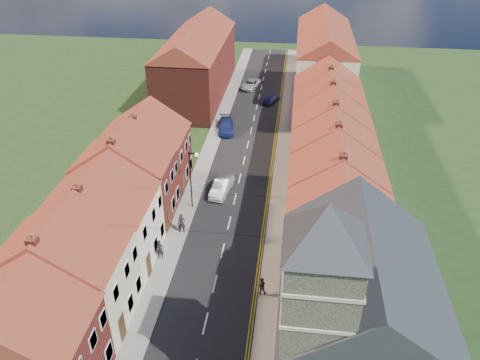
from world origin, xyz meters
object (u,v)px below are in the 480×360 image
(car_mid, at_px, (222,186))
(pedestrian_right, at_px, (261,286))
(car_far, at_px, (226,126))
(pedestrian_left, at_px, (160,250))
(pedestrian_left_b, at_px, (182,223))
(church, at_px, (353,305))
(car_far_b, at_px, (271,99))
(car_distant, at_px, (251,84))
(lamppost, at_px, (191,177))

(car_mid, height_order, pedestrian_right, pedestrian_right)
(car_mid, height_order, car_far, car_mid)
(pedestrian_right, bearing_deg, car_far, -85.98)
(pedestrian_left, xyz_separation_m, pedestrian_left_b, (0.98, 3.68, 0.06))
(church, distance_m, car_far_b, 45.60)
(church, bearing_deg, pedestrian_left_b, 136.46)
(car_far, bearing_deg, pedestrian_right, -84.68)
(car_distant, xyz_separation_m, pedestrian_left_b, (-2.29, -37.39, 0.42))
(church, relative_size, car_far_b, 3.95)
(church, relative_size, car_far, 3.15)
(lamppost, height_order, pedestrian_left, lamppost)
(pedestrian_left, xyz_separation_m, car_far_b, (6.89, 35.68, -0.45))
(lamppost, xyz_separation_m, car_distant, (2.13, 33.39, -2.90))
(church, distance_m, lamppost, 21.38)
(car_far, height_order, car_distant, car_far)
(lamppost, relative_size, car_mid, 1.37)
(lamppost, relative_size, car_far_b, 1.56)
(car_far_b, bearing_deg, pedestrian_left, 98.89)
(car_far, distance_m, pedestrian_right, 28.95)
(car_far, bearing_deg, pedestrian_left, -102.47)
(pedestrian_right, bearing_deg, church, 123.54)
(car_distant, xyz_separation_m, car_far_b, (3.62, -5.39, -0.08))
(lamppost, bearing_deg, church, -51.70)
(car_far, bearing_deg, pedestrian_left_b, -100.55)
(pedestrian_left, bearing_deg, car_mid, 63.61)
(church, height_order, pedestrian_left_b, church)
(car_distant, bearing_deg, pedestrian_left, -77.34)
(church, height_order, car_far_b, church)
(pedestrian_left_b, bearing_deg, car_far, 75.82)
(lamppost, bearing_deg, pedestrian_right, -54.86)
(lamppost, height_order, car_far_b, lamppost)
(car_far, height_order, pedestrian_left_b, pedestrian_left_b)
(church, distance_m, pedestrian_left_b, 19.02)
(pedestrian_right, bearing_deg, pedestrian_left_b, -50.75)
(car_far, bearing_deg, car_far_b, 55.61)
(church, distance_m, car_distant, 51.54)
(lamppost, distance_m, pedestrian_left_b, 4.71)
(car_far, xyz_separation_m, pedestrian_left_b, (-0.78, -21.44, 0.36))
(church, xyz_separation_m, car_far_b, (-7.43, 44.68, -5.32))
(pedestrian_left, distance_m, pedestrian_right, 9.16)
(church, relative_size, car_mid, 3.46)
(lamppost, xyz_separation_m, pedestrian_left, (-1.14, -7.68, -2.53))
(pedestrian_left, bearing_deg, pedestrian_left_b, 66.56)
(car_distant, relative_size, pedestrian_right, 3.07)
(car_distant, distance_m, car_far_b, 6.49)
(pedestrian_left, distance_m, pedestrian_left_b, 3.80)
(church, bearing_deg, pedestrian_left, 147.85)
(pedestrian_right, bearing_deg, car_distant, -92.80)
(lamppost, bearing_deg, car_distant, 86.36)
(car_mid, xyz_separation_m, pedestrian_right, (5.20, -13.75, 0.15))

